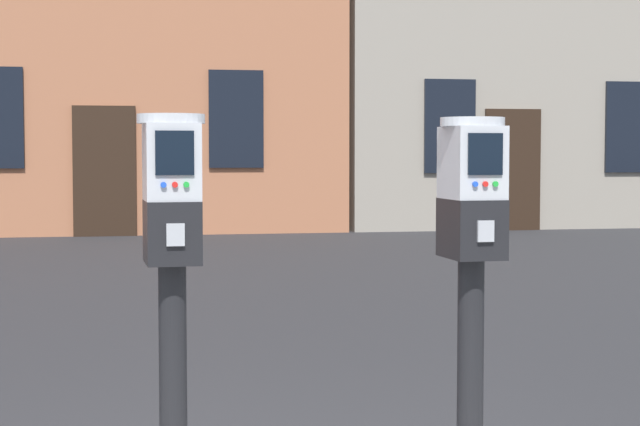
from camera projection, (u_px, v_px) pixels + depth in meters
parking_meter_near_kerb at (172, 245)px, 3.38m from camera, size 0.22×0.26×1.34m
parking_meter_twin_adjacent at (471, 240)px, 3.57m from camera, size 0.22×0.26×1.33m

